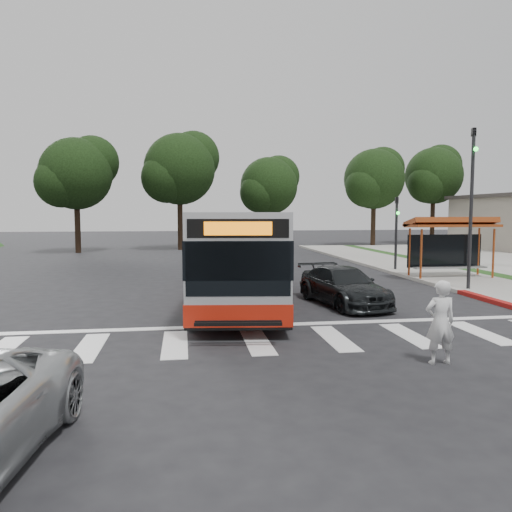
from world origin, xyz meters
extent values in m
plane|color=black|center=(0.00, 0.00, 0.00)|extent=(140.00, 140.00, 0.00)
cube|color=gray|center=(11.00, 8.00, 0.06)|extent=(4.00, 40.00, 0.12)
cube|color=#9E9991|center=(9.00, 8.00, 0.07)|extent=(0.30, 40.00, 0.15)
cube|color=maroon|center=(9.00, -2.00, 0.08)|extent=(0.32, 6.00, 0.15)
cube|color=silver|center=(0.00, -5.00, 0.01)|extent=(18.00, 2.60, 0.01)
cylinder|color=#963E19|center=(9.00, 4.40, 1.27)|extent=(0.10, 0.10, 2.30)
cylinder|color=#963E19|center=(12.60, 4.40, 1.27)|extent=(0.10, 0.10, 2.30)
cylinder|color=#963E19|center=(9.00, 5.60, 1.27)|extent=(0.10, 0.10, 2.30)
cylinder|color=#963E19|center=(12.60, 5.60, 1.27)|extent=(0.10, 0.10, 2.30)
cube|color=#963E19|center=(10.80, 5.00, 2.57)|extent=(4.20, 1.60, 0.12)
cube|color=#963E19|center=(10.80, 5.05, 2.72)|extent=(4.20, 1.32, 0.51)
cube|color=black|center=(10.80, 5.60, 1.32)|extent=(3.80, 0.06, 1.60)
cube|color=gray|center=(10.80, 5.00, 0.57)|extent=(3.60, 0.40, 0.08)
cylinder|color=black|center=(9.60, 1.50, 3.25)|extent=(0.14, 0.14, 6.50)
imported|color=black|center=(9.60, 1.50, 6.00)|extent=(0.16, 0.20, 1.00)
sphere|color=#19E533|center=(9.60, 1.32, 5.65)|extent=(0.18, 0.18, 0.18)
cylinder|color=black|center=(9.60, 8.50, 2.00)|extent=(0.14, 0.14, 4.00)
imported|color=black|center=(9.60, 8.50, 3.50)|extent=(0.16, 0.20, 1.00)
sphere|color=#19E533|center=(9.60, 8.32, 3.15)|extent=(0.18, 0.18, 0.18)
cylinder|color=black|center=(16.00, 28.00, 2.30)|extent=(0.44, 0.44, 4.40)
sphere|color=black|center=(16.00, 28.00, 6.30)|extent=(5.60, 5.60, 5.60)
sphere|color=black|center=(17.12, 28.84, 7.30)|extent=(4.20, 4.20, 4.20)
sphere|color=black|center=(15.02, 27.30, 5.60)|extent=(3.92, 3.92, 3.92)
cylinder|color=black|center=(23.00, 30.00, 2.42)|extent=(0.44, 0.44, 4.84)
sphere|color=black|center=(23.00, 30.00, 6.82)|extent=(5.60, 5.60, 5.60)
sphere|color=black|center=(24.12, 30.84, 7.92)|extent=(4.20, 4.20, 4.20)
sphere|color=black|center=(22.02, 29.30, 6.05)|extent=(3.92, 3.92, 3.92)
cylinder|color=black|center=(-2.00, 26.00, 2.42)|extent=(0.44, 0.44, 4.84)
sphere|color=black|center=(-2.00, 26.00, 6.82)|extent=(6.00, 6.00, 6.00)
sphere|color=black|center=(-0.80, 26.90, 7.92)|extent=(4.50, 4.50, 4.50)
sphere|color=black|center=(-3.05, 25.25, 6.05)|extent=(4.20, 4.20, 4.20)
cylinder|color=black|center=(6.00, 28.00, 1.98)|extent=(0.44, 0.44, 3.96)
sphere|color=black|center=(6.00, 28.00, 5.58)|extent=(5.20, 5.20, 5.20)
sphere|color=black|center=(7.04, 28.78, 6.48)|extent=(3.90, 3.90, 3.90)
sphere|color=black|center=(5.09, 27.35, 4.95)|extent=(3.64, 3.64, 3.64)
cylinder|color=black|center=(-10.00, 24.00, 2.20)|extent=(0.44, 0.44, 4.40)
sphere|color=black|center=(-10.00, 24.00, 6.20)|extent=(5.60, 5.60, 5.60)
sphere|color=black|center=(-8.88, 24.84, 7.20)|extent=(4.20, 4.20, 4.20)
sphere|color=black|center=(-10.98, 23.30, 5.50)|extent=(3.92, 3.92, 3.92)
imported|color=silver|center=(3.53, -7.38, 0.89)|extent=(0.66, 0.45, 1.78)
imported|color=black|center=(3.68, -0.58, 0.65)|extent=(2.57, 4.74, 1.31)
camera|label=1|loc=(-1.78, -16.98, 3.18)|focal=35.00mm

